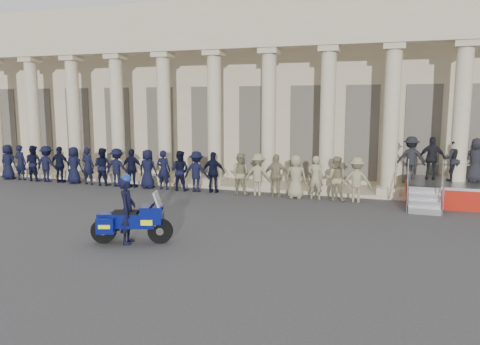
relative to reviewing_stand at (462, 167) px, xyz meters
name	(u,v)px	position (x,y,z in m)	size (l,w,h in m)	color
ground	(157,234)	(-9.22, -7.79, -1.46)	(90.00, 90.00, 0.00)	#3A3A3C
building	(278,93)	(-9.22, 6.95, 3.07)	(40.00, 12.50, 9.00)	#BCAD8D
officer_rank	(163,170)	(-12.53, -1.11, -0.55)	(18.66, 0.69, 1.81)	black
reviewing_stand	(462,167)	(0.00, 0.00, 0.00)	(5.12, 4.06, 2.59)	gray
motorcycle	(132,221)	(-9.39, -8.85, -0.82)	(2.24, 1.26, 1.48)	black
rider	(127,209)	(-9.51, -8.89, -0.48)	(0.64, 0.79, 1.98)	black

